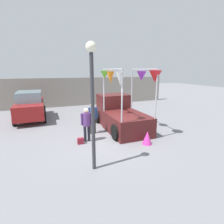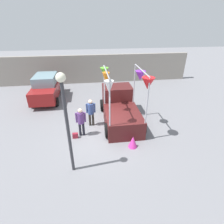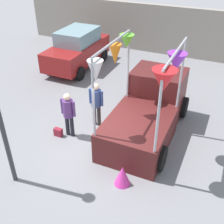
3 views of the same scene
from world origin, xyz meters
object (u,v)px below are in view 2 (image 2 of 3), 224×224
parked_car (46,88)px  person_vendor (91,110)px  folded_kite_bundle_magenta (133,142)px  vendor_truck (120,106)px  handbag (75,136)px  person_customer (81,120)px  street_lamp (66,113)px

parked_car → person_vendor: bearing=-52.8°
person_vendor → folded_kite_bundle_magenta: 3.01m
vendor_truck → folded_kite_bundle_magenta: vendor_truck is taller
parked_car → handbag: size_ratio=14.29×
person_customer → street_lamp: 2.95m
parked_car → person_customer: 5.78m
person_vendor → handbag: (-0.89, -1.12, -0.84)m
handbag → street_lamp: 3.33m
person_customer → folded_kite_bundle_magenta: size_ratio=2.65×
parked_car → folded_kite_bundle_magenta: parked_car is taller
handbag → street_lamp: bearing=-89.3°
vendor_truck → handbag: size_ratio=14.72×
parked_car → person_vendor: size_ratio=2.46×
vendor_truck → folded_kite_bundle_magenta: bearing=-86.2°
person_vendor → handbag: size_ratio=5.81×
vendor_truck → street_lamp: street_lamp is taller
parked_car → folded_kite_bundle_magenta: bearing=-51.6°
person_vendor → parked_car: bearing=127.2°
vendor_truck → handbag: (-2.61, -1.60, -0.74)m
street_lamp → folded_kite_bundle_magenta: size_ratio=6.78×
vendor_truck → parked_car: size_ratio=1.03×
person_vendor → street_lamp: (-0.86, -3.32, 1.66)m
vendor_truck → street_lamp: (-2.59, -3.80, 1.76)m
vendor_truck → handbag: 3.15m
parked_car → folded_kite_bundle_magenta: (5.10, -6.44, -0.64)m
person_customer → person_vendor: 1.07m
vendor_truck → street_lamp: bearing=-124.3°
person_customer → handbag: bearing=-150.3°
person_customer → folded_kite_bundle_magenta: (2.44, -1.31, -0.65)m
street_lamp → folded_kite_bundle_magenta: street_lamp is taller
parked_car → person_customer: bearing=-62.6°
handbag → folded_kite_bundle_magenta: folded_kite_bundle_magenta is taller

